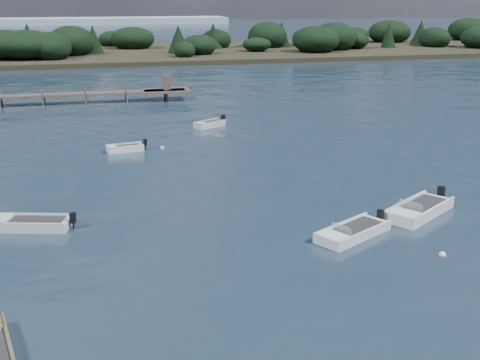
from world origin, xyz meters
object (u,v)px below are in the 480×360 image
object	(u,v)px
dinghy_mid_white_a	(353,233)
tender_far_grey_b	(210,125)
tender_far_white	(125,149)
dinghy_mid_grey	(31,225)
dinghy_mid_white_b	(419,211)

from	to	relation	value
dinghy_mid_white_a	tender_far_grey_b	xyz separation A→B (m)	(-1.89, 26.03, 0.02)
dinghy_mid_white_a	tender_far_grey_b	distance (m)	26.10
tender_far_white	tender_far_grey_b	xyz separation A→B (m)	(7.69, 6.89, 0.01)
dinghy_mid_white_a	dinghy_mid_grey	xyz separation A→B (m)	(-15.06, 4.76, 0.01)
tender_far_white	tender_far_grey_b	bearing A→B (deg)	41.86
dinghy_mid_white_a	tender_far_white	bearing A→B (deg)	116.60
dinghy_mid_white_a	tender_far_white	distance (m)	21.41
tender_far_grey_b	dinghy_mid_grey	distance (m)	25.02
dinghy_mid_white_b	tender_far_grey_b	xyz separation A→B (m)	(-6.50, 24.11, -0.01)
dinghy_mid_white_b	dinghy_mid_white_a	bearing A→B (deg)	-157.38
dinghy_mid_white_a	dinghy_mid_white_b	world-z (taller)	dinghy_mid_white_b
dinghy_mid_white_a	dinghy_mid_white_b	size ratio (longest dim) A/B	0.90
tender_far_white	tender_far_grey_b	size ratio (longest dim) A/B	0.98
tender_far_white	dinghy_mid_grey	size ratio (longest dim) A/B	0.71
dinghy_mid_white_a	tender_far_white	xyz separation A→B (m)	(-9.59, 19.14, 0.01)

